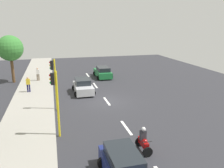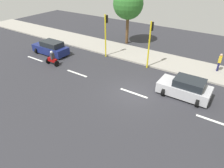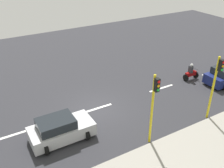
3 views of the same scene
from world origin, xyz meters
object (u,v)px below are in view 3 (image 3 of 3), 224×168
at_px(motorcycle, 191,73).
at_px(traffic_light_midblock, 154,101).
at_px(car_silver, 60,129).
at_px(traffic_light_corner, 216,80).

bearing_deg(motorcycle, traffic_light_midblock, -59.30).
relative_size(motorcycle, traffic_light_midblock, 0.34).
xyz_separation_m(motorcycle, traffic_light_midblock, (4.83, -8.13, 2.29)).
distance_m(car_silver, traffic_light_corner, 10.16).
relative_size(traffic_light_corner, traffic_light_midblock, 1.00).
distance_m(motorcycle, traffic_light_corner, 6.21).
height_order(car_silver, traffic_light_midblock, traffic_light_midblock).
height_order(car_silver, motorcycle, motorcycle).
xyz_separation_m(traffic_light_corner, traffic_light_midblock, (0.00, -4.95, 0.00)).
distance_m(traffic_light_corner, traffic_light_midblock, 4.95).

